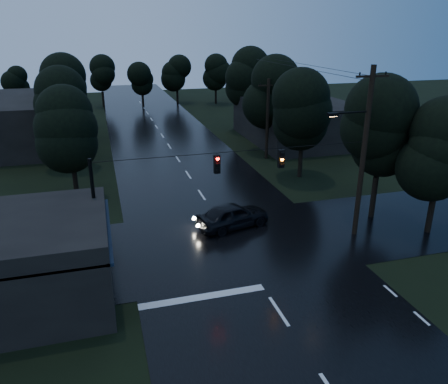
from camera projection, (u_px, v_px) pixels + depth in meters
main_road at (178, 159)px, 41.90m from camera, size 12.00×120.00×0.02m
cross_street at (233, 242)px, 25.72m from camera, size 60.00×9.00×0.02m
building_far_right at (295, 120)px, 48.33m from camera, size 10.00×14.00×4.40m
building_far_left at (30, 121)px, 46.40m from camera, size 10.00×16.00×5.00m
utility_pole_main at (363, 151)px, 24.87m from camera, size 3.50×0.30×10.00m
utility_pole_far at (267, 118)px, 40.87m from camera, size 2.00×0.30×7.50m
anchor_pole_left at (96, 216)px, 21.82m from camera, size 0.18×0.18×6.00m
span_signals at (249, 161)px, 23.10m from camera, size 15.00×0.37×1.12m
tree_corner_near at (382, 128)px, 27.08m from camera, size 4.48×4.48×9.44m
tree_corner_far at (442, 150)px, 25.16m from camera, size 3.92×3.92×8.26m
tree_left_a at (69, 128)px, 30.53m from camera, size 3.92×3.92×8.26m
tree_left_b at (65, 105)px, 37.44m from camera, size 4.20×4.20×8.85m
tree_left_c at (63, 87)px, 46.15m from camera, size 4.48×4.48×9.44m
tree_right_a at (304, 110)px, 35.04m from camera, size 4.20×4.20×8.85m
tree_right_b at (273, 92)px, 42.26m from camera, size 4.48×4.48×9.44m
tree_right_c at (246, 77)px, 51.27m from camera, size 4.76×4.76×10.03m
car at (233, 215)px, 27.38m from camera, size 4.99×2.97×1.59m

